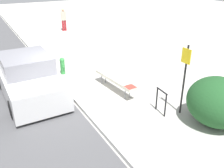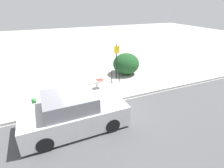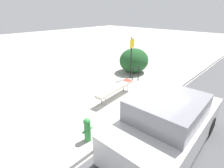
# 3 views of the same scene
# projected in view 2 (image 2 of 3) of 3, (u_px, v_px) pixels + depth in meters

# --- Properties ---
(ground_plane) EXTENTS (60.00, 60.00, 0.00)m
(ground_plane) POSITION_uv_depth(u_px,v_px,m) (89.00, 106.00, 8.65)
(ground_plane) COLOR #ADAAA3
(curb) EXTENTS (60.00, 0.20, 0.13)m
(curb) POSITION_uv_depth(u_px,v_px,m) (89.00, 105.00, 8.62)
(curb) COLOR #B7B7B2
(curb) RESTS_ON ground_plane
(bench) EXTENTS (2.34, 0.55, 0.54)m
(bench) POSITION_uv_depth(u_px,v_px,m) (84.00, 84.00, 9.90)
(bench) COLOR gray
(bench) RESTS_ON ground_plane
(bike_rack) EXTENTS (0.55, 0.10, 0.83)m
(bike_rack) POSITION_uv_depth(u_px,v_px,m) (116.00, 75.00, 11.06)
(bike_rack) COLOR black
(bike_rack) RESTS_ON ground_plane
(sign_post) EXTENTS (0.36, 0.08, 2.30)m
(sign_post) POSITION_uv_depth(u_px,v_px,m) (117.00, 59.00, 11.27)
(sign_post) COLOR black
(sign_post) RESTS_ON ground_plane
(fire_hydrant) EXTENTS (0.36, 0.22, 0.77)m
(fire_hydrant) POSITION_uv_depth(u_px,v_px,m) (35.00, 105.00, 7.99)
(fire_hydrant) COLOR #338C3F
(fire_hydrant) RESTS_ON ground_plane
(shrub_hedge) EXTENTS (1.86, 1.74, 1.49)m
(shrub_hedge) POSITION_uv_depth(u_px,v_px,m) (126.00, 64.00, 12.29)
(shrub_hedge) COLOR #1E4C23
(shrub_hedge) RESTS_ON ground_plane
(parked_car_near) EXTENTS (4.08, 1.93, 1.55)m
(parked_car_near) POSITION_uv_depth(u_px,v_px,m) (74.00, 113.00, 6.92)
(parked_car_near) COLOR black
(parked_car_near) RESTS_ON ground_plane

